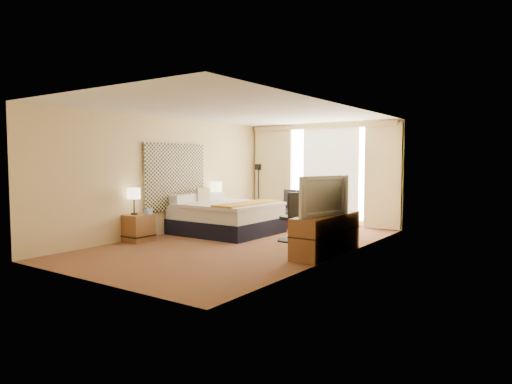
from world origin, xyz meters
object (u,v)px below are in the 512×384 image
Objects in this scene: nightstand_left at (139,228)px; loveseat at (297,215)px; floor_lamp at (258,180)px; lamp_right at (216,187)px; television at (319,196)px; lamp_left at (134,194)px; nightstand_right at (217,216)px; media_dresser at (326,234)px; bed at (226,217)px; desk_chair at (291,219)px.

nightstand_left is 3.92m from loveseat.
floor_lamp is 2.71× the size of lamp_right.
television is at bearing -43.39° from floor_lamp.
floor_lamp is 5.06m from television.
lamp_left is (-0.04, -0.07, 0.70)m from nightstand_left.
loveseat is 2.91× the size of lamp_left.
floor_lamp reaches higher than nightstand_right.
television reaches higher than media_dresser.
lamp_right is 3.98m from television.
lamp_left is at bearing -101.38° from loveseat.
lamp_left is (-0.01, -4.42, -0.12)m from floor_lamp.
television is at bearing -23.56° from lamp_right.
media_dresser reaches higher than nightstand_right.
desk_chair reaches higher than bed.
bed is at bearing 164.61° from media_dresser.
loveseat is 2.78× the size of lamp_right.
lamp_right is (0.03, -1.89, -0.10)m from floor_lamp.
nightstand_right is at bearing -134.09° from loveseat.
nightstand_right is (0.00, 2.50, 0.00)m from nightstand_left.
floor_lamp is 1.89m from lamp_right.
bed is at bearing -38.97° from nightstand_right.
floor_lamp reaches higher than media_dresser.
lamp_right is at bearing 159.10° from media_dresser.
nightstand_right is at bearing -178.69° from desk_chair.
media_dresser is 1.14× the size of loveseat.
lamp_right reaches higher than nightstand_left.
nightstand_right is 0.36× the size of floor_lamp.
loveseat is 2.06m from floor_lamp.
nightstand_left is at bearing -113.67° from bed.
desk_chair is (2.56, 1.78, 0.17)m from nightstand_left.
floor_lamp is at bearing 90.93° from nightstand_right.
lamp_left is 0.46× the size of television.
bed is at bearing -37.41° from lamp_right.
loveseat is at bearing 133.51° from desk_chair.
lamp_left is (-1.73, -3.61, 0.67)m from loveseat.
media_dresser is at bearing -41.50° from floor_lamp.
floor_lamp reaches higher than loveseat.
lamp_left is at bearing -122.97° from nightstand_left.
bed is at bearing 65.97° from lamp_left.
lamp_right reaches higher than loveseat.
loveseat reaches higher than nightstand_right.
nightstand_right is 2.66m from lamp_left.
media_dresser is (3.70, -1.45, 0.07)m from nightstand_right.
lamp_right is (-2.56, 0.68, 0.54)m from desk_chair.
television reaches higher than lamp_right.
nightstand_right is at bearing 96.95° from lamp_right.
floor_lamp is at bearing 89.82° from lamp_left.
bed is at bearing 66.33° from nightstand_left.
media_dresser is 3.20m from loveseat.
desk_chair is (-1.14, 0.73, 0.10)m from media_dresser.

